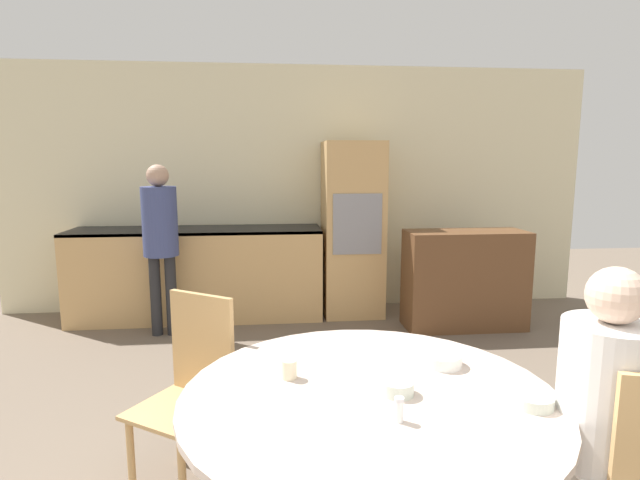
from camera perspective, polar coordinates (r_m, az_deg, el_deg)
name	(u,v)px	position (r m, az deg, el deg)	size (l,w,h in m)	color
wall_back	(299,189)	(5.44, -2.43, 5.82)	(6.32, 0.05, 2.60)	beige
kitchen_counter	(198,272)	(5.26, -13.77, -3.60)	(2.50, 0.60, 0.93)	tan
oven_unit	(352,229)	(5.21, 3.73, 1.24)	(0.61, 0.59, 1.80)	tan
sideboard	(465,280)	(5.02, 16.20, -4.37)	(1.14, 0.45, 0.95)	brown
dining_table	(368,438)	(2.08, 5.56, -21.60)	(1.44, 1.44, 0.73)	brown
chair_far_left	(192,382)	(2.64, -14.45, -15.43)	(0.55, 0.55, 0.95)	tan
person_seated	(609,417)	(2.10, 30.16, -17.05)	(0.33, 0.39, 1.25)	#262628
person_standing	(160,231)	(4.73, -17.79, 1.00)	(0.31, 0.31, 1.57)	#262628
cup	(289,369)	(2.09, -3.53, -14.54)	(0.06, 0.06, 0.08)	beige
bowl_near	(398,388)	(1.98, 8.88, -16.35)	(0.12, 0.12, 0.05)	silver
bowl_centre	(534,401)	(2.03, 23.22, -16.54)	(0.14, 0.14, 0.04)	silver
bowl_far	(442,360)	(2.27, 13.79, -13.14)	(0.17, 0.17, 0.05)	white
salt_shaker	(399,409)	(1.79, 9.02, -18.58)	(0.03, 0.03, 0.09)	white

